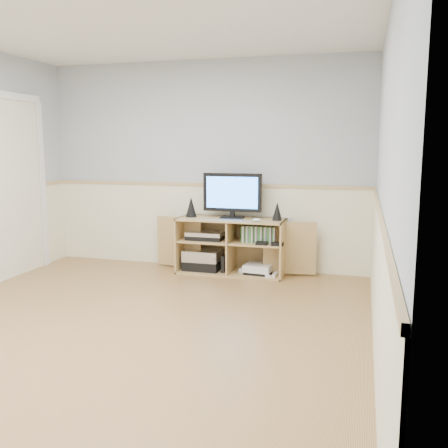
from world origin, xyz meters
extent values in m
cube|color=tan|center=(0.00, 0.00, -0.01)|extent=(4.00, 4.50, 0.02)
cube|color=white|center=(0.00, 0.00, 2.51)|extent=(4.00, 4.50, 0.02)
cube|color=#A2ABB0|center=(2.01, 0.00, 1.25)|extent=(0.02, 4.50, 2.50)
cube|color=#A2ABB0|center=(0.00, 2.26, 1.25)|extent=(4.00, 0.02, 2.50)
cube|color=#F3EDC7|center=(0.00, 2.24, 0.50)|extent=(4.00, 0.01, 1.00)
cube|color=tan|center=(0.00, 2.23, 1.02)|extent=(4.00, 0.02, 0.04)
cube|color=white|center=(-1.98, 1.30, 1.00)|extent=(0.03, 0.82, 2.00)
cube|color=tan|center=(0.40, 1.98, 0.01)|extent=(1.25, 0.47, 0.02)
cube|color=tan|center=(0.40, 1.98, 0.64)|extent=(1.25, 0.47, 0.02)
cube|color=tan|center=(-0.22, 1.98, 0.33)|extent=(0.02, 0.47, 0.65)
cube|color=tan|center=(1.01, 1.98, 0.33)|extent=(0.02, 0.47, 0.65)
cube|color=tan|center=(0.40, 2.21, 0.33)|extent=(1.25, 0.02, 0.65)
cube|color=tan|center=(0.40, 1.98, 0.33)|extent=(0.02, 0.45, 0.61)
cube|color=tan|center=(0.08, 1.98, 0.38)|extent=(0.60, 0.43, 0.02)
cube|color=tan|center=(0.71, 1.98, 0.38)|extent=(0.60, 0.43, 0.02)
cube|color=tan|center=(-0.28, 2.05, 0.33)|extent=(0.60, 0.12, 0.61)
cube|color=tan|center=(1.08, 2.05, 0.33)|extent=(0.60, 0.12, 0.61)
cube|color=black|center=(0.40, 2.03, 0.66)|extent=(0.26, 0.18, 0.02)
cube|color=black|center=(0.40, 2.03, 0.70)|extent=(0.05, 0.04, 0.06)
cube|color=black|center=(0.40, 2.03, 0.95)|extent=(0.70, 0.05, 0.45)
cube|color=#2D7BF1|center=(0.40, 2.01, 0.95)|extent=(0.61, 0.01, 0.37)
cone|color=black|center=(-0.10, 2.00, 0.77)|extent=(0.13, 0.13, 0.24)
cone|color=black|center=(0.93, 2.00, 0.75)|extent=(0.11, 0.11, 0.21)
cube|color=silver|center=(0.43, 1.84, 0.66)|extent=(0.28, 0.14, 0.01)
ellipsoid|color=white|center=(0.73, 1.84, 0.67)|extent=(0.11, 0.09, 0.04)
cube|color=black|center=(0.04, 1.98, 0.07)|extent=(0.43, 0.32, 0.11)
cube|color=silver|center=(0.04, 1.98, 0.20)|extent=(0.43, 0.32, 0.13)
cube|color=black|center=(0.08, 1.98, 0.42)|extent=(0.43, 0.30, 0.05)
cube|color=silver|center=(0.08, 1.98, 0.46)|extent=(0.43, 0.30, 0.05)
cube|color=black|center=(0.32, 1.93, 0.12)|extent=(0.04, 0.14, 0.20)
cube|color=white|center=(0.61, 2.01, 0.04)|extent=(0.22, 0.18, 0.05)
cube|color=black|center=(0.73, 1.96, 0.04)|extent=(0.32, 0.27, 0.03)
cube|color=white|center=(0.73, 1.96, 0.09)|extent=(0.33, 0.29, 0.08)
cube|color=white|center=(0.93, 1.88, 0.04)|extent=(0.04, 0.14, 0.03)
cube|color=white|center=(0.91, 2.04, 0.04)|extent=(0.09, 0.15, 0.03)
cube|color=#3F8C3F|center=(0.73, 1.96, 0.48)|extent=(0.39, 0.14, 0.19)
cube|color=white|center=(1.00, 2.23, 0.60)|extent=(0.12, 0.03, 0.12)
camera|label=1|loc=(1.86, -3.57, 1.50)|focal=40.00mm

